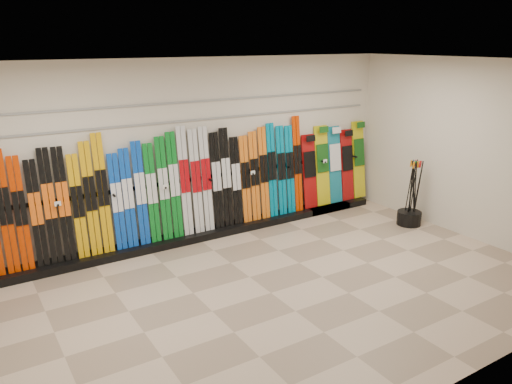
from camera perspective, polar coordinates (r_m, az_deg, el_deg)
floor at (r=6.85m, az=1.73°, el=-11.46°), size 8.00×8.00×0.00m
back_wall at (r=8.40m, az=-7.73°, el=4.74°), size 8.00×0.00×8.00m
right_wall at (r=9.07m, az=23.40°, el=4.40°), size 0.00×5.00×5.00m
ceiling at (r=6.02m, az=1.99°, el=14.50°), size 8.00×8.00×0.00m
ski_rack_base at (r=8.72m, az=-5.40°, el=-4.62°), size 8.00×0.40×0.12m
skis at (r=8.21m, az=-9.86°, el=0.43°), size 5.37×0.23×1.83m
snowboards at (r=10.07m, az=8.98°, el=3.05°), size 1.58×0.24×1.56m
pole_bin at (r=9.60m, az=17.08°, el=-2.85°), size 0.44×0.44×0.25m
ski_poles at (r=9.49m, az=17.52°, el=-0.04°), size 0.24×0.23×1.18m
slatwall_rail_0 at (r=8.29m, az=-7.81°, el=8.09°), size 7.60×0.02×0.03m
slatwall_rail_1 at (r=8.25m, az=-7.89°, el=10.15°), size 7.60×0.02×0.03m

